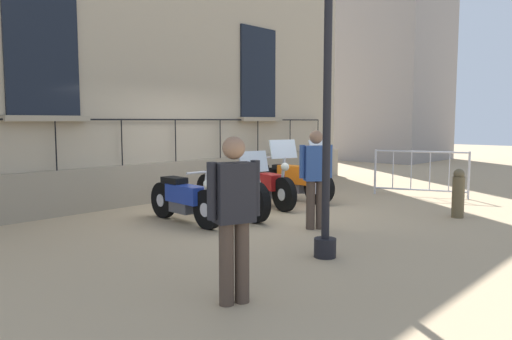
# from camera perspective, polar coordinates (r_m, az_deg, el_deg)

# --- Properties ---
(ground_plane) EXTENTS (60.00, 60.00, 0.00)m
(ground_plane) POSITION_cam_1_polar(r_m,az_deg,el_deg) (9.54, -1.42, -4.66)
(ground_plane) COLOR tan
(building_facade) EXTENTS (0.82, 12.80, 8.77)m
(building_facade) POSITION_cam_1_polar(r_m,az_deg,el_deg) (11.50, -10.85, 18.34)
(building_facade) COLOR tan
(building_facade) RESTS_ON ground_plane
(motorcycle_blue) EXTENTS (1.92, 0.64, 0.92)m
(motorcycle_blue) POSITION_cam_1_polar(r_m,az_deg,el_deg) (8.37, -8.23, -3.41)
(motorcycle_blue) COLOR black
(motorcycle_blue) RESTS_ON ground_plane
(motorcycle_green) EXTENTS (2.22, 0.83, 1.21)m
(motorcycle_green) POSITION_cam_1_polar(r_m,az_deg,el_deg) (8.94, -2.93, -2.50)
(motorcycle_green) COLOR black
(motorcycle_green) RESTS_ON ground_plane
(motorcycle_red) EXTENTS (1.96, 0.86, 1.36)m
(motorcycle_red) POSITION_cam_1_polar(r_m,az_deg,el_deg) (9.90, 1.10, -1.72)
(motorcycle_red) COLOR black
(motorcycle_red) RESTS_ON ground_plane
(motorcycle_orange) EXTENTS (1.98, 0.61, 1.33)m
(motorcycle_orange) POSITION_cam_1_polar(r_m,az_deg,el_deg) (10.59, 4.59, -1.24)
(motorcycle_orange) COLOR black
(motorcycle_orange) RESTS_ON ground_plane
(lamppost) EXTENTS (0.39, 0.39, 4.82)m
(lamppost) POSITION_cam_1_polar(r_m,az_deg,el_deg) (6.31, 8.35, 18.06)
(lamppost) COLOR black
(lamppost) RESTS_ON ground_plane
(crowd_barrier) EXTENTS (1.95, 0.73, 1.05)m
(crowd_barrier) POSITION_cam_1_polar(r_m,az_deg,el_deg) (11.79, 18.44, -0.20)
(crowd_barrier) COLOR #B7B7BF
(crowd_barrier) RESTS_ON ground_plane
(bollard) EXTENTS (0.21, 0.21, 0.87)m
(bollard) POSITION_cam_1_polar(r_m,az_deg,el_deg) (9.47, 22.30, -2.48)
(bollard) COLOR brown
(bollard) RESTS_ON ground_plane
(pedestrian_standing) EXTENTS (0.40, 0.43, 1.57)m
(pedestrian_standing) POSITION_cam_1_polar(r_m,az_deg,el_deg) (7.84, 6.91, -0.50)
(pedestrian_standing) COLOR #47382D
(pedestrian_standing) RESTS_ON ground_plane
(pedestrian_walking) EXTENTS (0.33, 0.50, 1.57)m
(pedestrian_walking) POSITION_cam_1_polar(r_m,az_deg,el_deg) (4.59, -2.55, -4.78)
(pedestrian_walking) COLOR #47382D
(pedestrian_walking) RESTS_ON ground_plane
(distant_building) EXTENTS (4.11, 4.44, 13.05)m
(distant_building) POSITION_cam_1_polar(r_m,az_deg,el_deg) (23.44, 15.52, 17.35)
(distant_building) COLOR gray
(distant_building) RESTS_ON ground_plane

